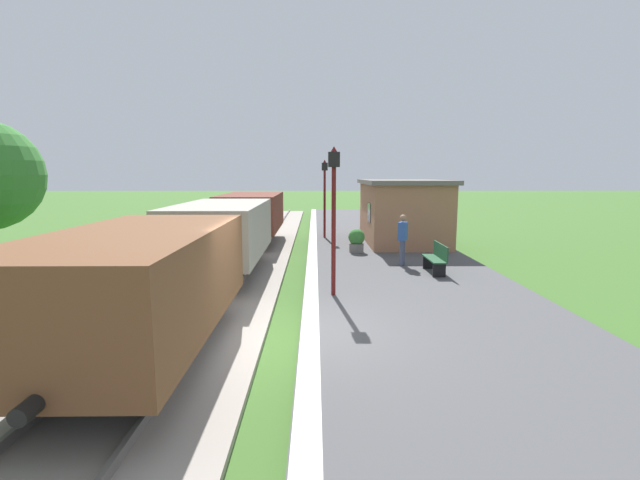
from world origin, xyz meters
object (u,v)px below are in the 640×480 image
Objects in this scene: potted_planter at (357,240)px; lamp_post_far at (325,184)px; lamp_post_near at (334,194)px; station_hut at (402,211)px; freight_train at (222,235)px; bench_near_hut at (436,258)px; person_waiting at (403,238)px.

potted_planter is 0.25× the size of lamp_post_far.
station_hut is at bearing 68.71° from lamp_post_near.
freight_train is 5.24× the size of lamp_post_far.
lamp_post_far is at bearing 112.83° from bench_near_hut.
person_waiting is 2.92m from potted_planter.
station_hut is 6.40m from bench_near_hut.
station_hut is at bearing -74.91° from person_waiting.
station_hut is at bearing 88.69° from bench_near_hut.
potted_planter is (-2.27, -2.63, -0.93)m from station_hut.
person_waiting reaches higher than bench_near_hut.
bench_near_hut is 0.88× the size of person_waiting.
lamp_post_near is 10.31m from lamp_post_far.
lamp_post_far is at bearing 105.72° from potted_planter.
bench_near_hut is at bearing -67.17° from lamp_post_far.
person_waiting is at bearing 127.04° from bench_near_hut.
station_hut is 9.53m from lamp_post_near.
station_hut is 1.57× the size of lamp_post_near.
person_waiting is 7.31m from lamp_post_far.
lamp_post_far is (-3.44, 1.49, 1.15)m from station_hut.
station_hut reaches higher than potted_planter.
person_waiting is 1.87× the size of potted_planter.
potted_planter is 6.63m from lamp_post_near.
lamp_post_far is at bearing -44.10° from person_waiting.
freight_train is 4.60m from lamp_post_near.
lamp_post_far is at bearing 90.00° from lamp_post_near.
lamp_post_near is (-1.16, -6.18, 2.08)m from potted_planter.
bench_near_hut is at bearing 37.12° from lamp_post_near.
potted_planter is 0.25× the size of lamp_post_near.
potted_planter is at bearing 119.98° from bench_near_hut.
potted_planter is (4.52, 3.38, -0.67)m from freight_train.
lamp_post_near is at bearing -142.88° from bench_near_hut.
person_waiting is 4.65m from lamp_post_near.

